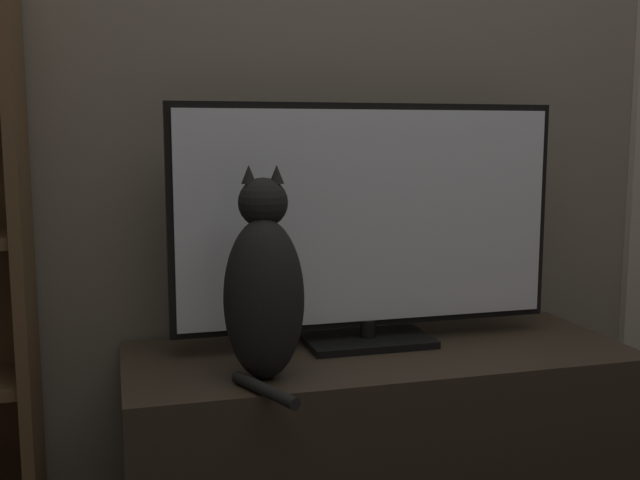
{
  "coord_description": "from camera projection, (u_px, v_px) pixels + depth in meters",
  "views": [
    {
      "loc": [
        -0.69,
        -0.95,
        1.02
      ],
      "look_at": [
        -0.18,
        0.87,
        0.75
      ],
      "focal_mm": 42.0,
      "sensor_mm": 36.0,
      "label": 1
    }
  ],
  "objects": [
    {
      "name": "tv_stand",
      "position": [
        379.0,
        426.0,
        2.07
      ],
      "size": [
        1.37,
        0.54,
        0.43
      ],
      "color": "#33281E",
      "rests_on": "ground_plane"
    },
    {
      "name": "tv",
      "position": [
        368.0,
        224.0,
        2.06
      ],
      "size": [
        1.09,
        0.21,
        0.67
      ],
      "color": "black",
      "rests_on": "tv_stand"
    },
    {
      "name": "cat",
      "position": [
        264.0,
        289.0,
        1.79
      ],
      "size": [
        0.22,
        0.34,
        0.51
      ],
      "rotation": [
        0.0,
        0.0,
        -0.2
      ],
      "color": "black",
      "rests_on": "tv_stand"
    },
    {
      "name": "wall_back",
      "position": [
        347.0,
        37.0,
        2.22
      ],
      "size": [
        4.8,
        0.05,
        2.6
      ],
      "color": "#756B5B",
      "rests_on": "ground_plane"
    }
  ]
}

